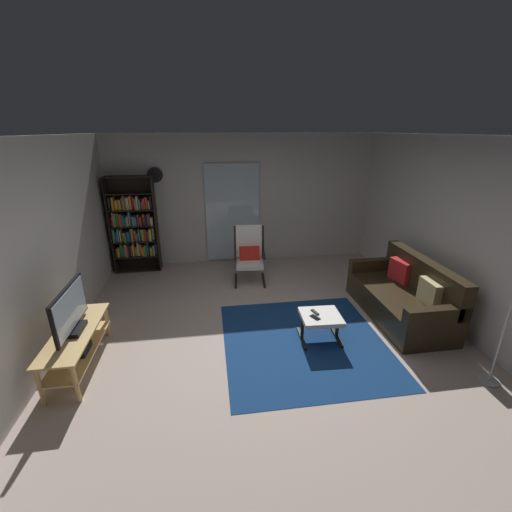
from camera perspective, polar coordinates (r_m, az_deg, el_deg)
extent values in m
plane|color=#AF9C91|center=(4.75, 1.82, -13.22)|extent=(7.02, 7.02, 0.00)
cube|color=beige|center=(6.94, -2.23, 9.56)|extent=(5.60, 0.06, 2.60)
cube|color=beige|center=(4.56, -33.62, -0.11)|extent=(0.06, 6.00, 2.60)
cube|color=beige|center=(5.33, 31.97, 2.85)|extent=(0.06, 6.00, 2.60)
cube|color=silver|center=(6.91, -4.03, 7.35)|extent=(1.10, 0.01, 2.00)
cube|color=navy|center=(4.64, 8.18, -14.28)|extent=(2.12, 2.19, 0.01)
cube|color=tan|center=(4.47, -28.67, -11.35)|extent=(0.44, 1.29, 0.02)
cube|color=tan|center=(4.60, -28.11, -14.07)|extent=(0.40, 1.23, 0.02)
cylinder|color=tan|center=(4.08, -28.53, -18.67)|extent=(0.05, 0.05, 0.46)
cylinder|color=tan|center=(5.01, -24.14, -10.17)|extent=(0.05, 0.05, 0.46)
cylinder|color=tan|center=(4.21, -33.06, -18.31)|extent=(0.05, 0.05, 0.46)
cylinder|color=tan|center=(5.12, -27.83, -10.15)|extent=(0.05, 0.05, 0.46)
cube|color=black|center=(4.53, -28.42, -13.94)|extent=(0.26, 0.28, 0.07)
cube|color=black|center=(4.45, -28.75, -10.96)|extent=(0.20, 0.32, 0.05)
cube|color=black|center=(4.32, -29.38, -7.84)|extent=(0.04, 0.88, 0.50)
cube|color=silver|center=(4.31, -29.11, -7.84)|extent=(0.01, 0.83, 0.45)
cube|color=black|center=(6.95, -23.62, 4.71)|extent=(0.02, 0.30, 1.86)
cube|color=black|center=(6.78, -16.68, 5.20)|extent=(0.02, 0.30, 1.86)
cube|color=black|center=(6.99, -19.98, 5.28)|extent=(0.86, 0.02, 1.86)
cube|color=black|center=(7.14, -19.29, -2.11)|extent=(0.83, 0.28, 0.02)
cube|color=black|center=(7.03, -19.57, 0.10)|extent=(0.83, 0.28, 0.02)
cube|color=black|center=(6.94, -19.88, 2.50)|extent=(0.83, 0.28, 0.02)
cube|color=black|center=(6.85, -20.20, 4.96)|extent=(0.83, 0.28, 0.02)
cube|color=black|center=(6.78, -20.52, 7.48)|extent=(0.83, 0.28, 0.02)
cube|color=black|center=(6.72, -20.86, 10.04)|extent=(0.83, 0.28, 0.02)
cube|color=black|center=(6.68, -21.19, 12.51)|extent=(0.83, 0.28, 0.02)
cube|color=#3C8F48|center=(7.10, -22.70, 0.59)|extent=(0.03, 0.13, 0.15)
cube|color=orange|center=(7.09, -22.35, 0.76)|extent=(0.04, 0.21, 0.19)
cube|color=#3B8843|center=(7.06, -21.98, 1.05)|extent=(0.04, 0.15, 0.26)
cube|color=#2F7D47|center=(7.05, -21.61, 1.00)|extent=(0.02, 0.21, 0.24)
cube|color=gold|center=(7.05, -21.30, 1.07)|extent=(0.03, 0.22, 0.25)
cube|color=#914791|center=(7.02, -21.09, 0.91)|extent=(0.02, 0.21, 0.23)
cube|color=#1E2D2A|center=(7.03, -20.80, 1.14)|extent=(0.02, 0.16, 0.26)
cube|color=red|center=(7.04, -20.49, 0.94)|extent=(0.03, 0.14, 0.20)
cube|color=gold|center=(7.01, -20.22, 1.10)|extent=(0.04, 0.13, 0.25)
cube|color=#A99B30|center=(7.01, -19.79, 0.81)|extent=(0.04, 0.10, 0.17)
cube|color=beige|center=(6.98, -19.49, 1.17)|extent=(0.04, 0.12, 0.26)
cube|color=orange|center=(6.99, -19.10, 1.09)|extent=(0.04, 0.10, 0.22)
cube|color=orange|center=(6.98, -18.71, 0.93)|extent=(0.04, 0.19, 0.18)
cube|color=#438844|center=(6.96, -18.35, 1.06)|extent=(0.04, 0.22, 0.22)
cube|color=#5B9996|center=(6.97, -17.99, 1.29)|extent=(0.02, 0.13, 0.26)
cube|color=#171935|center=(6.94, -17.77, 1.00)|extent=(0.02, 0.11, 0.20)
cube|color=olive|center=(6.96, -17.41, 0.95)|extent=(0.04, 0.21, 0.17)
cube|color=#A6963D|center=(6.93, -17.03, 1.06)|extent=(0.03, 0.17, 0.20)
cube|color=#3F5AA6|center=(6.95, -16.70, 1.23)|extent=(0.04, 0.13, 0.22)
cube|color=#388652|center=(7.00, -23.06, 3.43)|extent=(0.04, 0.24, 0.26)
cube|color=#3168A1|center=(6.98, -22.73, 3.07)|extent=(0.03, 0.11, 0.18)
cube|color=#55928E|center=(6.98, -22.43, 3.43)|extent=(0.03, 0.20, 0.25)
cube|color=beige|center=(6.96, -22.13, 3.35)|extent=(0.03, 0.19, 0.24)
cube|color=#9D933B|center=(6.95, -21.76, 3.10)|extent=(0.03, 0.11, 0.17)
cube|color=#39884A|center=(6.94, -21.39, 3.15)|extent=(0.03, 0.23, 0.18)
cube|color=#3860A2|center=(6.92, -21.01, 3.17)|extent=(0.04, 0.11, 0.18)
cube|color=#2857AE|center=(6.93, -20.58, 3.52)|extent=(0.04, 0.18, 0.24)
cube|color=#AA903A|center=(6.89, -20.34, 3.52)|extent=(0.03, 0.19, 0.26)
cube|color=gold|center=(6.92, -19.92, 3.42)|extent=(0.03, 0.18, 0.21)
cube|color=brown|center=(6.89, -19.65, 3.20)|extent=(0.04, 0.20, 0.17)
cube|color=#5789A5|center=(6.90, -19.32, 3.59)|extent=(0.02, 0.20, 0.24)
cube|color=teal|center=(6.89, -19.01, 3.53)|extent=(0.03, 0.12, 0.22)
cube|color=olive|center=(6.87, -18.71, 3.57)|extent=(0.04, 0.19, 0.24)
cube|color=red|center=(6.87, -18.32, 3.55)|extent=(0.03, 0.16, 0.22)
cube|color=teal|center=(6.85, -17.96, 3.48)|extent=(0.03, 0.12, 0.20)
cube|color=gold|center=(6.85, -17.58, 3.65)|extent=(0.04, 0.23, 0.23)
cube|color=beige|center=(6.85, -17.17, 3.78)|extent=(0.03, 0.12, 0.25)
cube|color=red|center=(6.92, -23.44, 5.47)|extent=(0.02, 0.11, 0.17)
cube|color=beige|center=(6.91, -23.19, 5.89)|extent=(0.02, 0.20, 0.26)
cube|color=olive|center=(6.89, -22.94, 5.84)|extent=(0.04, 0.21, 0.25)
cube|color=#347A3C|center=(6.89, -22.51, 5.90)|extent=(0.04, 0.20, 0.25)
cube|color=red|center=(6.86, -22.09, 5.81)|extent=(0.04, 0.22, 0.23)
cube|color=#2C5CA7|center=(6.86, -21.71, 5.72)|extent=(0.04, 0.21, 0.20)
cube|color=#378C3D|center=(6.86, -21.33, 5.60)|extent=(0.02, 0.19, 0.16)
cube|color=#C3B09F|center=(6.86, -21.05, 5.76)|extent=(0.03, 0.23, 0.19)
cube|color=#599493|center=(6.82, -20.82, 6.05)|extent=(0.03, 0.14, 0.27)
cube|color=brown|center=(6.82, -20.47, 5.72)|extent=(0.03, 0.15, 0.18)
cube|color=teal|center=(6.81, -20.17, 5.77)|extent=(0.03, 0.21, 0.19)
cube|color=#3D68A2|center=(6.81, -19.86, 5.74)|extent=(0.04, 0.21, 0.18)
cube|color=brown|center=(6.81, -19.46, 5.96)|extent=(0.03, 0.19, 0.21)
cube|color=red|center=(6.81, -19.06, 5.81)|extent=(0.04, 0.23, 0.17)
cube|color=#A79926|center=(6.79, -18.65, 5.98)|extent=(0.04, 0.11, 0.20)
cube|color=black|center=(6.77, -18.32, 5.98)|extent=(0.03, 0.21, 0.21)
cube|color=#983B94|center=(6.79, -18.01, 6.09)|extent=(0.03, 0.18, 0.22)
cube|color=brown|center=(6.78, -17.74, 6.10)|extent=(0.03, 0.23, 0.21)
cube|color=beige|center=(6.76, -17.37, 5.83)|extent=(0.04, 0.22, 0.15)
cube|color=#1D2F32|center=(6.84, -23.81, 8.23)|extent=(0.04, 0.12, 0.24)
cube|color=red|center=(6.84, -23.42, 7.96)|extent=(0.02, 0.11, 0.16)
cube|color=orange|center=(6.81, -23.25, 8.30)|extent=(0.03, 0.21, 0.25)
cube|color=gold|center=(6.83, -22.79, 8.10)|extent=(0.04, 0.13, 0.18)
cube|color=gold|center=(6.81, -22.47, 8.17)|extent=(0.03, 0.11, 0.19)
cube|color=orange|center=(6.81, -22.16, 8.24)|extent=(0.03, 0.21, 0.20)
cube|color=#894787|center=(6.78, -21.87, 8.36)|extent=(0.03, 0.15, 0.23)
cube|color=#9F8F3A|center=(6.78, -21.63, 8.53)|extent=(0.02, 0.20, 0.26)
cube|color=orange|center=(6.77, -21.39, 8.39)|extent=(0.02, 0.14, 0.22)
cube|color=#BCB1A9|center=(6.77, -21.06, 8.48)|extent=(0.04, 0.19, 0.24)
cube|color=orange|center=(6.77, -20.67, 8.65)|extent=(0.04, 0.18, 0.26)
cube|color=#903582|center=(6.76, -20.23, 8.54)|extent=(0.04, 0.10, 0.23)
cube|color=orange|center=(6.74, -19.90, 8.42)|extent=(0.03, 0.16, 0.20)
cube|color=beige|center=(6.72, -19.62, 8.67)|extent=(0.02, 0.22, 0.26)
cube|color=#569B9C|center=(6.72, -19.28, 8.42)|extent=(0.02, 0.17, 0.19)
cube|color=brown|center=(6.71, -18.97, 8.27)|extent=(0.03, 0.12, 0.15)
cube|color=red|center=(6.72, -18.62, 8.56)|extent=(0.04, 0.20, 0.20)
cube|color=red|center=(6.72, -18.21, 8.70)|extent=(0.04, 0.16, 0.23)
cube|color=beige|center=(6.71, -17.80, 8.43)|extent=(0.02, 0.17, 0.16)
cube|color=#272232|center=(6.67, -17.56, 8.77)|extent=(0.03, 0.13, 0.25)
cube|color=#2D2314|center=(5.50, 23.10, -7.56)|extent=(0.85, 1.80, 0.40)
cube|color=#2D2314|center=(5.49, 26.76, -3.01)|extent=(0.18, 1.80, 0.50)
cube|color=#2D2314|center=(4.77, 28.61, -8.89)|extent=(0.85, 0.14, 0.20)
cube|color=#2D2314|center=(6.02, 19.59, -1.42)|extent=(0.85, 0.14, 0.20)
cube|color=red|center=(5.74, 23.49, -2.32)|extent=(0.21, 0.40, 0.34)
cube|color=#CEC28C|center=(5.17, 27.71, -5.55)|extent=(0.15, 0.38, 0.34)
cube|color=black|center=(6.24, 1.31, -4.16)|extent=(0.10, 0.60, 0.04)
cube|color=black|center=(6.24, 1.19, 2.36)|extent=(0.06, 0.18, 0.63)
cube|color=black|center=(6.06, 1.34, 0.38)|extent=(0.09, 0.52, 0.03)
cube|color=black|center=(6.23, -3.48, -4.26)|extent=(0.10, 0.60, 0.04)
cube|color=black|center=(6.22, -3.59, 2.27)|extent=(0.06, 0.18, 0.63)
cube|color=black|center=(6.04, -3.58, 0.29)|extent=(0.09, 0.52, 0.03)
cube|color=white|center=(6.07, -1.09, -1.21)|extent=(0.53, 0.56, 0.08)
cube|color=white|center=(6.19, -1.19, 2.61)|extent=(0.50, 0.23, 0.60)
cube|color=red|center=(6.12, -1.13, 0.18)|extent=(0.37, 0.21, 0.34)
cube|color=white|center=(4.55, 11.05, -10.21)|extent=(0.54, 0.50, 0.06)
cube|color=black|center=(4.67, 7.86, -13.83)|extent=(0.06, 0.48, 0.04)
cube|color=black|center=(4.58, 7.96, -12.23)|extent=(0.04, 0.04, 0.31)
cube|color=black|center=(4.79, 13.61, -13.26)|extent=(0.06, 0.48, 0.04)
cube|color=black|center=(4.71, 13.77, -11.69)|extent=(0.04, 0.04, 0.31)
cube|color=black|center=(4.57, 10.07, -9.45)|extent=(0.08, 0.15, 0.02)
cube|color=black|center=(4.46, 10.09, -10.32)|extent=(0.12, 0.16, 0.01)
cylinder|color=#A5A5AD|center=(4.79, 35.04, -17.09)|extent=(0.22, 0.22, 0.02)
cylinder|color=#B2B2B7|center=(4.45, 36.90, -9.85)|extent=(0.02, 0.02, 1.37)
cylinder|color=silver|center=(6.82, -16.93, 13.18)|extent=(0.28, 0.02, 0.28)
cylinder|color=black|center=(6.81, -16.94, 13.17)|extent=(0.29, 0.01, 0.29)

